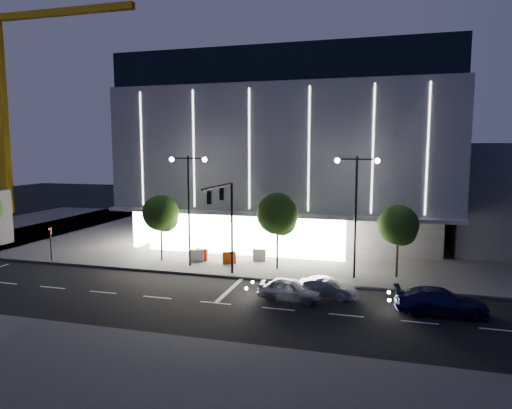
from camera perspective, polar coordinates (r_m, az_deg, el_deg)
The scene contains 19 objects.
ground at distance 31.14m, azimuth -7.61°, elevation -10.91°, with size 160.00×160.00×0.00m, color black.
sidewalk_museum at distance 52.53m, azimuth 7.84°, elevation -3.47°, with size 70.00×40.00×0.15m, color #474747.
sidewalk_near at distance 19.15m, azimuth -7.88°, elevation -22.69°, with size 70.00×10.00×0.15m, color #474747.
museum at distance 50.31m, azimuth 5.46°, elevation 6.65°, with size 30.00×25.80×18.00m.
traffic_mast at distance 32.71m, azimuth -3.85°, elevation -0.96°, with size 0.33×5.89×7.07m.
street_lamp_west at distance 36.52m, azimuth -8.42°, elevation 1.28°, with size 3.16×0.36×9.00m.
street_lamp_east at distance 33.47m, azimuth 12.40°, elevation 0.68°, with size 3.16×0.36×9.00m.
ped_signal_far at distance 42.18m, azimuth -24.30°, elevation -4.10°, with size 0.22×0.24×3.00m.
tower_crane at distance 77.08m, azimuth -28.86°, elevation 14.31°, with size 32.00×2.00×28.50m.
tree_left at distance 38.94m, azimuth -11.77°, elevation -1.29°, with size 3.02×3.02×5.72m.
tree_mid at distance 35.49m, azimuth 2.75°, elevation -1.46°, with size 3.25×3.25×6.15m.
tree_right at distance 34.74m, azimuth 17.40°, elevation -2.70°, with size 2.91×2.91×5.51m.
car_lead at distance 29.37m, azimuth 4.30°, elevation -10.54°, with size 1.66×4.12×1.40m, color #989A9F.
car_second at distance 30.24m, azimuth 8.77°, elevation -10.26°, with size 1.30×3.74×1.23m, color #AFB2B7.
car_third at distance 29.01m, azimuth 22.09°, elevation -11.17°, with size 2.11×5.18×1.50m, color #111242.
barrier_a at distance 39.03m, azimuth -6.79°, elevation -6.23°, with size 1.10×0.25×1.00m, color red.
barrier_b at distance 38.71m, azimuth -7.39°, elevation -6.35°, with size 1.10×0.25×1.00m, color silver.
barrier_c at distance 37.71m, azimuth -3.36°, elevation -6.66°, with size 1.10×0.25×1.00m, color #F2500D.
barrier_d at distance 38.59m, azimuth 0.43°, elevation -6.33°, with size 1.10×0.25×1.00m, color #BBBBBB.
Camera 1 is at (11.71, -27.23, 9.53)m, focal length 32.00 mm.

